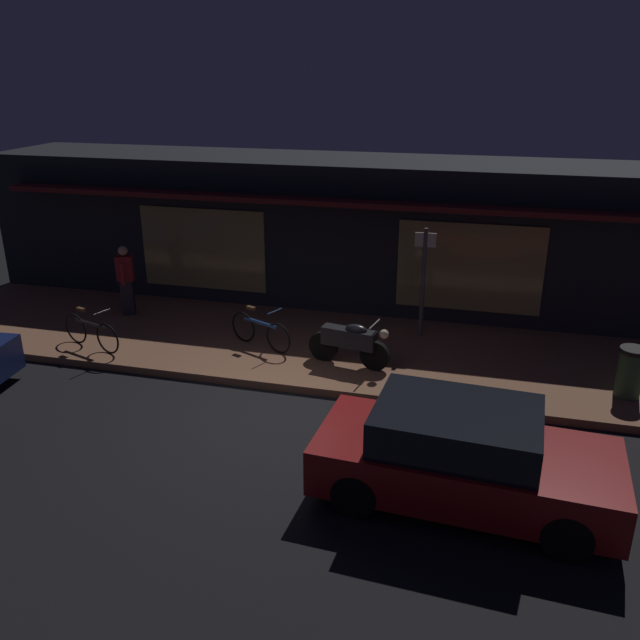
# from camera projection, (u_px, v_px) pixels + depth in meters

# --- Properties ---
(ground_plane) EXTENTS (60.00, 60.00, 0.00)m
(ground_plane) POSITION_uv_depth(u_px,v_px,m) (262.00, 417.00, 11.47)
(ground_plane) COLOR black
(sidewalk_slab) EXTENTS (18.00, 4.00, 0.15)m
(sidewalk_slab) POSITION_uv_depth(u_px,v_px,m) (308.00, 346.00, 14.15)
(sidewalk_slab) COLOR brown
(sidewalk_slab) RESTS_ON ground_plane
(storefront_building) EXTENTS (18.00, 3.30, 3.60)m
(storefront_building) POSITION_uv_depth(u_px,v_px,m) (343.00, 231.00, 16.58)
(storefront_building) COLOR black
(storefront_building) RESTS_ON ground_plane
(motorcycle) EXTENTS (1.69, 0.61, 0.97)m
(motorcycle) POSITION_uv_depth(u_px,v_px,m) (350.00, 342.00, 12.93)
(motorcycle) COLOR black
(motorcycle) RESTS_ON sidewalk_slab
(bicycle_parked) EXTENTS (1.53, 0.72, 0.91)m
(bicycle_parked) POSITION_uv_depth(u_px,v_px,m) (260.00, 331.00, 13.81)
(bicycle_parked) COLOR black
(bicycle_parked) RESTS_ON sidewalk_slab
(bicycle_extra) EXTENTS (1.58, 0.62, 0.91)m
(bicycle_extra) POSITION_uv_depth(u_px,v_px,m) (91.00, 332.00, 13.75)
(bicycle_extra) COLOR black
(bicycle_extra) RESTS_ON sidewalk_slab
(person_photographer) EXTENTS (0.43, 0.61, 1.67)m
(person_photographer) POSITION_uv_depth(u_px,v_px,m) (126.00, 279.00, 15.46)
(person_photographer) COLOR #28232D
(person_photographer) RESTS_ON sidewalk_slab
(sign_post) EXTENTS (0.44, 0.09, 2.40)m
(sign_post) POSITION_uv_depth(u_px,v_px,m) (423.00, 276.00, 14.06)
(sign_post) COLOR #47474C
(sign_post) RESTS_ON sidewalk_slab
(trash_bin) EXTENTS (0.48, 0.48, 0.93)m
(trash_bin) POSITION_uv_depth(u_px,v_px,m) (630.00, 372.00, 11.71)
(trash_bin) COLOR #2D4C33
(trash_bin) RESTS_ON sidewalk_slab
(parked_car_far) EXTENTS (4.21, 2.03, 1.42)m
(parked_car_far) POSITION_uv_depth(u_px,v_px,m) (462.00, 456.00, 9.05)
(parked_car_far) COLOR black
(parked_car_far) RESTS_ON ground_plane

